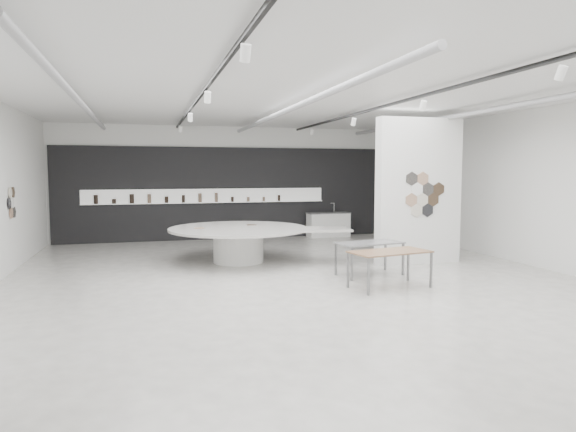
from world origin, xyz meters
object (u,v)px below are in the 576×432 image
object	(u,v)px
partition_column	(418,191)
kitchen_counter	(328,225)
sample_table_stone	(370,245)
display_island	(241,240)
sample_table_wood	(390,254)

from	to	relation	value
partition_column	kitchen_counter	world-z (taller)	partition_column
sample_table_stone	kitchen_counter	bearing A→B (deg)	77.67
partition_column	kitchen_counter	bearing A→B (deg)	93.60
display_island	kitchen_counter	size ratio (longest dim) A/B	3.03
kitchen_counter	display_island	bearing A→B (deg)	-135.58
display_island	sample_table_wood	size ratio (longest dim) A/B	2.76
partition_column	sample_table_stone	world-z (taller)	partition_column
partition_column	sample_table_stone	bearing A→B (deg)	-149.46
partition_column	display_island	distance (m)	4.58
display_island	kitchen_counter	bearing A→B (deg)	53.34
partition_column	sample_table_wood	size ratio (longest dim) A/B	2.15
display_island	kitchen_counter	xyz separation A→B (m)	(3.87, 4.19, -0.15)
partition_column	sample_table_wood	xyz separation A→B (m)	(-1.92, -2.29, -1.12)
sample_table_stone	sample_table_wood	bearing A→B (deg)	-96.42
sample_table_stone	kitchen_counter	world-z (taller)	kitchen_counter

